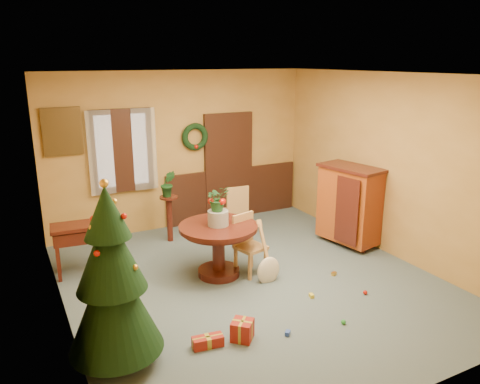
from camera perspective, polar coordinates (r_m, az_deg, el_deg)
room_envelope at (r=8.87m, az=-5.74°, el=3.00°), size 5.50×5.50×5.50m
dining_table at (r=6.83m, az=-2.65°, el=-5.92°), size 1.14×1.14×0.79m
urn at (r=6.71m, az=-2.69°, el=-3.18°), size 0.30×0.30×0.22m
centerpiece_plant at (r=6.62m, az=-2.72°, el=-0.77°), size 0.33×0.29×0.37m
chair_near at (r=6.95m, az=0.92°, el=-6.10°), size 0.47×0.47×0.90m
chair_far at (r=8.34m, az=-0.57°, el=-2.10°), size 0.44×0.44×0.95m
guitar at (r=6.69m, az=3.53°, el=-7.57°), size 0.53×0.64×0.83m
plant_stand at (r=8.21m, az=-8.61°, el=-2.60°), size 0.31×0.31×0.81m
stand_plant at (r=8.06m, az=-8.76°, el=1.02°), size 0.29×0.26×0.46m
christmas_tree at (r=4.94m, az=-15.35°, el=-10.37°), size 0.97×0.97×2.00m
writing_desk at (r=7.25m, az=-18.60°, el=-5.14°), size 0.91×0.51×0.78m
sideboard at (r=8.12m, az=13.18°, el=-1.34°), size 0.75×1.16×1.38m
gift_b at (r=5.55m, az=0.28°, el=-16.48°), size 0.32×0.32×0.23m
gift_c at (r=5.79m, az=-15.81°, el=-16.16°), size 0.33×0.30×0.15m
gift_d at (r=5.47m, az=-3.94°, el=-17.72°), size 0.36×0.19×0.12m
toy_a at (r=5.70m, az=5.83°, el=-16.73°), size 0.09×0.09×0.05m
toy_b at (r=5.99m, az=12.49°, el=-15.21°), size 0.06×0.06×0.06m
toy_c at (r=6.50m, az=8.71°, el=-12.39°), size 0.07×0.09×0.05m
toy_d at (r=6.72m, az=15.02°, el=-11.75°), size 0.06×0.06×0.06m
toy_e at (r=7.16m, az=11.37°, el=-9.74°), size 0.09×0.07×0.05m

